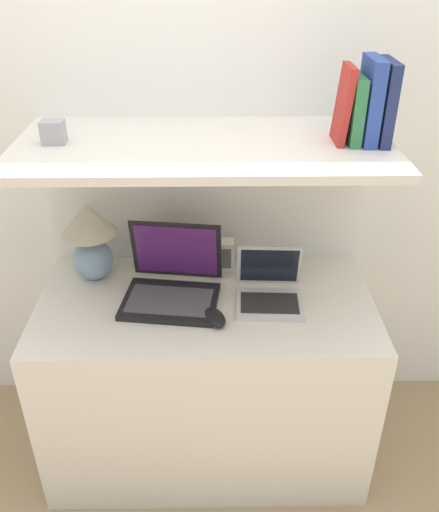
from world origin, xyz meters
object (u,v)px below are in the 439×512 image
at_px(laptop_small, 269,291).
at_px(book_green, 354,110).
at_px(laptop_large, 172,284).
at_px(book_red, 343,105).
at_px(book_navy, 384,102).
at_px(shelf_gadget, 53,132).
at_px(table_lamp, 90,236).
at_px(book_blue, 370,101).
at_px(router_box, 220,255).
at_px(computer_mouse, 215,317).

height_order(laptop_small, book_green, book_green).
bearing_deg(laptop_large, book_red, 4.30).
distance_m(book_navy, shelf_gadget, 1.01).
bearing_deg(shelf_gadget, book_red, 0.00).
xyz_separation_m(table_lamp, book_blue, (0.91, -0.09, 0.50)).
height_order(book_navy, book_green, book_navy).
distance_m(table_lamp, book_green, 1.00).
distance_m(table_lamp, book_red, 0.98).
relative_size(book_red, shelf_gadget, 3.25).
height_order(laptop_large, book_green, book_green).
xyz_separation_m(laptop_large, laptop_small, (0.34, -0.03, -0.01)).
relative_size(table_lamp, laptop_large, 0.84).
xyz_separation_m(book_blue, book_green, (-0.04, 0.00, -0.03)).
xyz_separation_m(book_blue, book_red, (-0.08, 0.00, -0.01)).
bearing_deg(router_box, laptop_small, -52.59).
xyz_separation_m(laptop_small, computer_mouse, (-0.19, -0.12, -0.02)).
relative_size(table_lamp, book_green, 1.50).
bearing_deg(laptop_large, shelf_gadget, 173.25).
xyz_separation_m(laptop_large, book_navy, (0.66, 0.04, 0.62)).
bearing_deg(book_navy, laptop_small, -167.14).
xyz_separation_m(router_box, book_red, (0.37, -0.15, 0.61)).
bearing_deg(book_blue, shelf_gadget, 180.00).
relative_size(table_lamp, computer_mouse, 2.41).
bearing_deg(shelf_gadget, book_green, 0.00).
bearing_deg(computer_mouse, router_box, 86.32).
bearing_deg(table_lamp, book_blue, -5.60).
relative_size(laptop_small, computer_mouse, 1.87).
bearing_deg(laptop_large, book_green, 4.04).
xyz_separation_m(router_box, book_green, (0.40, -0.15, 0.59)).
bearing_deg(book_navy, book_blue, 180.00).
relative_size(table_lamp, laptop_small, 1.28).
xyz_separation_m(table_lamp, laptop_large, (0.30, -0.13, -0.12)).
xyz_separation_m(table_lamp, router_box, (0.47, 0.06, -0.11)).
bearing_deg(computer_mouse, shelf_gadget, 158.86).
height_order(computer_mouse, router_box, router_box).
distance_m(computer_mouse, book_green, 0.79).
height_order(table_lamp, laptop_small, table_lamp).
bearing_deg(book_blue, book_red, 180.00).
relative_size(laptop_large, laptop_small, 1.53).
relative_size(book_blue, book_red, 1.09).
bearing_deg(laptop_small, shelf_gadget, 173.83).
bearing_deg(laptop_large, router_box, 47.83).
xyz_separation_m(laptop_large, book_green, (0.57, 0.04, 0.60)).
bearing_deg(table_lamp, router_box, 6.99).
distance_m(laptop_small, book_blue, 0.70).
xyz_separation_m(table_lamp, shelf_gadget, (-0.04, -0.09, 0.41)).
bearing_deg(router_box, book_red, -21.72).
bearing_deg(laptop_small, book_red, 20.18).
bearing_deg(table_lamp, book_navy, -5.34).
relative_size(laptop_large, book_navy, 1.46).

